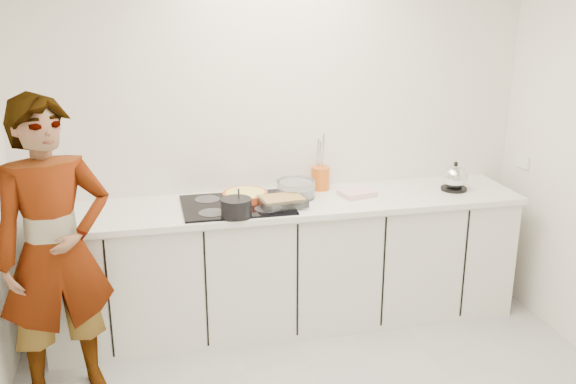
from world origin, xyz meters
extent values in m
cube|color=white|center=(0.00, 1.60, 1.30)|extent=(3.60, 0.00, 2.60)
cube|color=white|center=(1.79, 1.33, 1.07)|extent=(0.02, 0.15, 0.09)
cube|color=silver|center=(0.00, 1.28, 0.43)|extent=(3.20, 0.58, 0.87)
cube|color=white|center=(0.00, 1.28, 0.89)|extent=(3.24, 0.64, 0.04)
cube|color=black|center=(-0.35, 1.26, 0.92)|extent=(0.72, 0.54, 0.01)
cylinder|color=#D04822|center=(-0.28, 1.35, 0.95)|extent=(0.40, 0.40, 0.05)
cylinder|color=#FEF65A|center=(-0.28, 1.35, 0.97)|extent=(0.35, 0.35, 0.01)
cylinder|color=black|center=(-0.39, 1.04, 0.98)|extent=(0.26, 0.26, 0.11)
cylinder|color=silver|center=(-0.37, 1.06, 1.03)|extent=(0.02, 0.08, 0.17)
cube|color=silver|center=(-0.06, 1.16, 0.95)|extent=(0.32, 0.25, 0.06)
cube|color=tan|center=(-0.06, 1.16, 0.97)|extent=(0.29, 0.22, 0.02)
cylinder|color=silver|center=(0.07, 1.35, 0.97)|extent=(0.28, 0.28, 0.12)
cylinder|color=white|center=(0.07, 1.35, 0.95)|extent=(0.23, 0.23, 0.06)
cube|color=white|center=(0.50, 1.29, 0.93)|extent=(0.27, 0.22, 0.04)
cylinder|color=black|center=(1.21, 1.26, 0.92)|extent=(0.24, 0.24, 0.02)
sphere|color=silver|center=(1.21, 1.26, 1.01)|extent=(0.23, 0.23, 0.18)
sphere|color=black|center=(1.21, 1.26, 1.10)|extent=(0.04, 0.04, 0.03)
cylinder|color=#D25D16|center=(0.29, 1.49, 0.99)|extent=(0.14, 0.14, 0.16)
imported|color=silver|center=(-1.44, 0.76, 0.89)|extent=(0.75, 0.61, 1.77)
camera|label=1|loc=(-0.91, -2.74, 2.28)|focal=40.00mm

